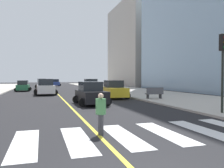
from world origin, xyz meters
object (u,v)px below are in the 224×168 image
(car_gray_nearest, at_px, (91,86))
(car_silver_third, at_px, (42,84))
(car_yellow_seventh, at_px, (114,90))
(pedestrian_crossing, at_px, (101,112))
(car_green_sixth, at_px, (23,86))
(car_white_fifth, at_px, (45,87))
(car_black_second, at_px, (91,94))
(park_bench, at_px, (154,93))
(fire_hydrant, at_px, (111,89))
(car_blue_fourth, at_px, (56,83))
(traffic_light_near_corner, at_px, (223,58))

(car_gray_nearest, height_order, car_silver_third, car_gray_nearest)
(car_gray_nearest, height_order, car_yellow_seventh, car_gray_nearest)
(pedestrian_crossing, bearing_deg, car_green_sixth, -166.41)
(car_white_fifth, bearing_deg, car_gray_nearest, 29.16)
(car_black_second, bearing_deg, park_bench, -167.01)
(car_gray_nearest, bearing_deg, park_bench, 105.88)
(car_black_second, relative_size, car_silver_third, 0.95)
(fire_hydrant, bearing_deg, car_white_fifth, -168.14)
(car_black_second, relative_size, car_blue_fourth, 1.05)
(fire_hydrant, bearing_deg, car_yellow_seventh, -104.57)
(car_white_fifth, bearing_deg, car_green_sixth, 107.47)
(car_yellow_seventh, height_order, traffic_light_near_corner, traffic_light_near_corner)
(car_silver_third, distance_m, pedestrian_crossing, 44.04)
(car_white_fifth, relative_size, car_yellow_seventh, 1.07)
(car_silver_third, height_order, car_green_sixth, car_silver_third)
(car_yellow_seventh, bearing_deg, car_gray_nearest, -87.88)
(car_white_fifth, distance_m, park_bench, 14.68)
(car_silver_third, bearing_deg, traffic_light_near_corner, -76.99)
(pedestrian_crossing, bearing_deg, car_white_fifth, -171.10)
(car_silver_third, bearing_deg, park_bench, -72.23)
(car_gray_nearest, relative_size, car_green_sixth, 1.15)
(car_white_fifth, height_order, pedestrian_crossing, car_white_fifth)
(pedestrian_crossing, bearing_deg, car_blue_fourth, -177.02)
(car_white_fifth, xyz_separation_m, pedestrian_crossing, (1.75, -22.50, -0.07))
(car_silver_third, bearing_deg, car_black_second, -84.40)
(car_yellow_seventh, relative_size, pedestrian_crossing, 2.68)
(car_silver_third, bearing_deg, pedestrian_crossing, -88.19)
(car_black_second, xyz_separation_m, traffic_light_near_corner, (6.45, -7.74, 2.57))
(car_gray_nearest, height_order, pedestrian_crossing, car_gray_nearest)
(car_white_fifth, relative_size, park_bench, 2.60)
(car_black_second, bearing_deg, car_silver_third, -85.77)
(fire_hydrant, bearing_deg, car_green_sixth, 149.39)
(car_green_sixth, xyz_separation_m, pedestrian_crossing, (5.17, -32.15, 0.07))
(car_silver_third, relative_size, traffic_light_near_corner, 0.97)
(car_green_sixth, relative_size, traffic_light_near_corner, 0.86)
(car_black_second, relative_size, car_white_fifth, 0.92)
(car_silver_third, relative_size, car_blue_fourth, 1.10)
(car_green_sixth, bearing_deg, car_silver_third, 77.49)
(car_green_sixth, bearing_deg, car_gray_nearest, -26.28)
(car_green_sixth, xyz_separation_m, car_yellow_seventh, (10.53, -16.89, 0.08))
(car_white_fifth, xyz_separation_m, car_green_sixth, (-3.42, 9.64, -0.14))
(car_green_sixth, height_order, car_yellow_seventh, car_yellow_seventh)
(traffic_light_near_corner, bearing_deg, park_bench, -92.72)
(car_gray_nearest, distance_m, car_black_second, 16.79)
(car_gray_nearest, xyz_separation_m, car_yellow_seventh, (0.20, -11.43, -0.04))
(car_black_second, height_order, pedestrian_crossing, car_black_second)
(car_silver_third, distance_m, car_blue_fourth, 12.02)
(traffic_light_near_corner, bearing_deg, car_blue_fourth, -82.72)
(park_bench, bearing_deg, fire_hydrant, 8.21)
(car_silver_third, height_order, car_blue_fourth, car_silver_third)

